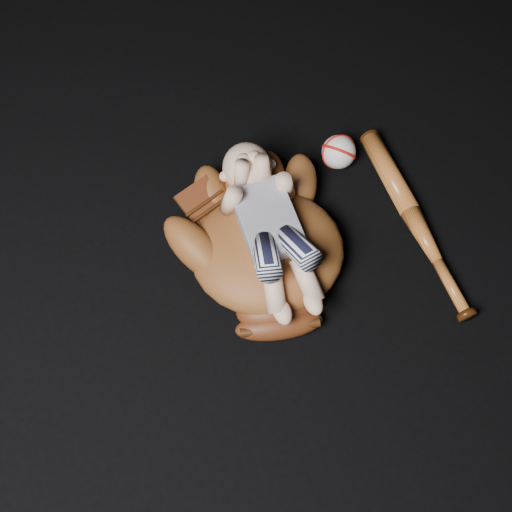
# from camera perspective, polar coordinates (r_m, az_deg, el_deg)

# --- Properties ---
(baseball_glove) EXTENTS (0.45, 0.50, 0.14)m
(baseball_glove) POSITION_cam_1_polar(r_m,az_deg,el_deg) (1.27, 1.03, 0.80)
(baseball_glove) COLOR brown
(baseball_glove) RESTS_ON ground
(newborn_baby) EXTENTS (0.18, 0.38, 0.15)m
(newborn_baby) POSITION_cam_1_polar(r_m,az_deg,el_deg) (1.23, 1.48, 2.31)
(newborn_baby) COLOR #DDAB8E
(newborn_baby) RESTS_ON baseball_glove
(baseball_bat) EXTENTS (0.06, 0.47, 0.04)m
(baseball_bat) POSITION_cam_1_polar(r_m,az_deg,el_deg) (1.40, 14.01, 2.97)
(baseball_bat) COLOR #B05B22
(baseball_bat) RESTS_ON ground
(baseball) EXTENTS (0.10, 0.10, 0.08)m
(baseball) POSITION_cam_1_polar(r_m,az_deg,el_deg) (1.45, 7.37, 9.16)
(baseball) COLOR white
(baseball) RESTS_ON ground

